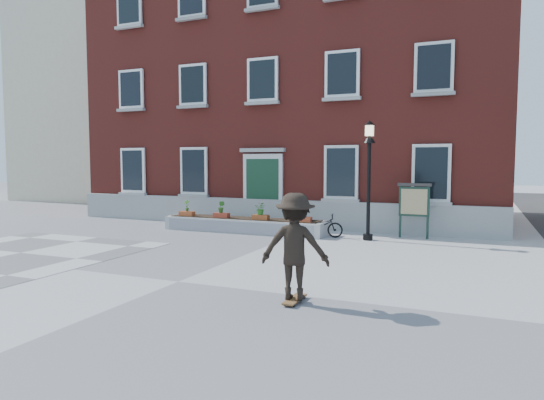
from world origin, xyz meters
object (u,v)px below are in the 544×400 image
at_px(notice_board, 414,201).
at_px(lamp_post, 369,163).
at_px(bicycle, 320,225).
at_px(skateboarder, 295,246).

bearing_deg(notice_board, lamp_post, -143.71).
relative_size(bicycle, lamp_post, 0.39).
bearing_deg(skateboarder, bicycle, 104.06).
xyz_separation_m(bicycle, lamp_post, (1.64, 0.03, 2.13)).
height_order(bicycle, notice_board, notice_board).
bearing_deg(lamp_post, notice_board, 36.29).
bearing_deg(skateboarder, notice_board, 82.85).
bearing_deg(lamp_post, skateboarder, -88.02).
relative_size(bicycle, skateboarder, 0.76).
bearing_deg(lamp_post, bicycle, -178.99).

